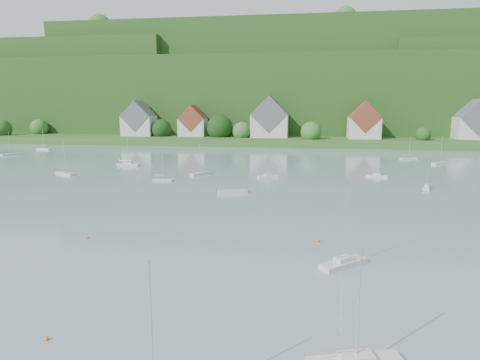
% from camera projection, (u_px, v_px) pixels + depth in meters
% --- Properties ---
extents(far_shore_strip, '(600.00, 60.00, 3.00)m').
position_uv_depth(far_shore_strip, '(261.00, 138.00, 199.05)').
color(far_shore_strip, '#2B4F1D').
rests_on(far_shore_strip, ground).
extents(forested_ridge, '(620.00, 181.22, 69.89)m').
position_uv_depth(forested_ridge, '(273.00, 95.00, 261.89)').
color(forested_ridge, '#143E13').
rests_on(forested_ridge, ground).
extents(village_building_0, '(14.00, 10.40, 16.00)m').
position_uv_depth(village_building_0, '(139.00, 121.00, 193.09)').
color(village_building_0, beige).
rests_on(village_building_0, far_shore_strip).
extents(village_building_1, '(12.00, 9.36, 14.00)m').
position_uv_depth(village_building_1, '(193.00, 123.00, 191.49)').
color(village_building_1, beige).
rests_on(village_building_1, far_shore_strip).
extents(village_building_2, '(16.00, 11.44, 18.00)m').
position_uv_depth(village_building_2, '(270.00, 120.00, 185.08)').
color(village_building_2, beige).
rests_on(village_building_2, far_shore_strip).
extents(village_building_3, '(13.00, 10.40, 15.50)m').
position_uv_depth(village_building_3, '(364.00, 123.00, 177.38)').
color(village_building_3, beige).
rests_on(village_building_3, far_shore_strip).
extents(village_building_4, '(15.00, 10.40, 16.50)m').
position_uv_depth(village_building_4, '(475.00, 123.00, 174.60)').
color(village_building_4, beige).
rests_on(village_building_4, far_shore_strip).
extents(near_sailboat_3, '(5.56, 5.20, 8.04)m').
position_uv_depth(near_sailboat_3, '(343.00, 263.00, 45.93)').
color(near_sailboat_3, silver).
rests_on(near_sailboat_3, ground).
extents(mooring_buoy_0, '(0.38, 0.38, 0.38)m').
position_uv_depth(mooring_buoy_0, '(46.00, 340.00, 31.65)').
color(mooring_buoy_0, orange).
rests_on(mooring_buoy_0, ground).
extents(mooring_buoy_2, '(0.46, 0.46, 0.46)m').
position_uv_depth(mooring_buoy_2, '(318.00, 242.00, 54.16)').
color(mooring_buoy_2, orange).
rests_on(mooring_buoy_2, ground).
extents(mooring_buoy_3, '(0.38, 0.38, 0.38)m').
position_uv_depth(mooring_buoy_3, '(87.00, 238.00, 55.57)').
color(mooring_buoy_3, orange).
rests_on(mooring_buoy_3, ground).
extents(far_sailboat_cluster, '(196.29, 71.59, 8.71)m').
position_uv_depth(far_sailboat_cluster, '(289.00, 167.00, 116.23)').
color(far_sailboat_cluster, silver).
rests_on(far_sailboat_cluster, ground).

